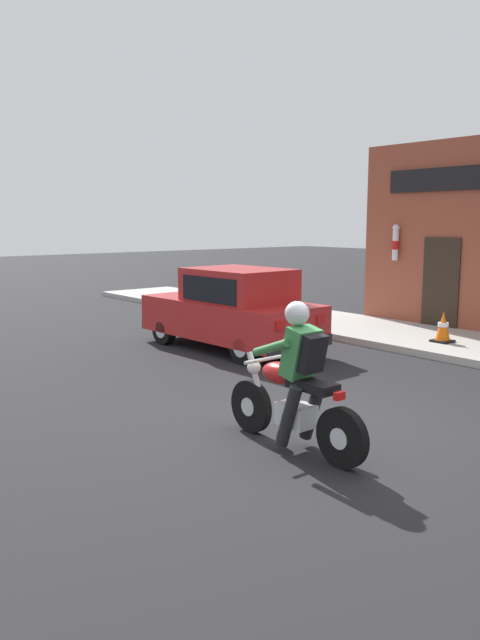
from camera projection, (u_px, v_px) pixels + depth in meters
ground_plane at (336, 427)px, 7.49m from camera, size 80.00×80.00×0.00m
sidewalk_curb at (401, 335)px, 13.15m from camera, size 2.60×22.00×0.14m
motorcycle_with_rider at (295, 388)px, 6.67m from camera, size 0.56×2.02×1.62m
car_hatchback at (232, 310)px, 11.98m from camera, size 1.77×3.84×1.57m
traffic_cone at (443, 327)px, 12.01m from camera, size 0.36×0.36×0.60m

